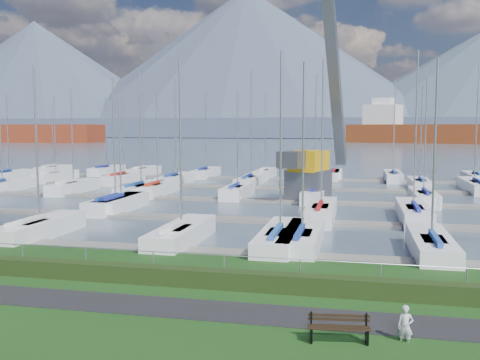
# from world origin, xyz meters

# --- Properties ---
(path) EXTENTS (160.00, 2.00, 0.04)m
(path) POSITION_xyz_m (0.00, -3.00, 0.01)
(path) COLOR black
(path) RESTS_ON grass
(water) EXTENTS (800.00, 540.00, 0.20)m
(water) POSITION_xyz_m (0.00, 260.00, -0.40)
(water) COLOR #455665
(hedge) EXTENTS (80.00, 0.70, 0.70)m
(hedge) POSITION_xyz_m (0.00, -0.40, 0.35)
(hedge) COLOR black
(hedge) RESTS_ON grass
(fence) EXTENTS (80.00, 0.04, 0.04)m
(fence) POSITION_xyz_m (0.00, 0.00, 1.20)
(fence) COLOR #989BA0
(fence) RESTS_ON grass
(foothill) EXTENTS (900.00, 80.00, 12.00)m
(foothill) POSITION_xyz_m (0.00, 330.00, 6.00)
(foothill) COLOR #485069
(foothill) RESTS_ON water
(mountains) EXTENTS (1190.00, 360.00, 115.00)m
(mountains) POSITION_xyz_m (7.35, 404.62, 46.68)
(mountains) COLOR #444E63
(mountains) RESTS_ON water
(docks) EXTENTS (90.00, 41.60, 0.25)m
(docks) POSITION_xyz_m (0.00, 26.00, -0.22)
(docks) COLOR slate
(docks) RESTS_ON water
(bench_right) EXTENTS (1.84, 0.65, 0.85)m
(bench_right) POSITION_xyz_m (6.63, -4.77, 0.42)
(bench_right) COLOR black
(bench_right) RESTS_ON grass
(person) EXTENTS (0.49, 0.37, 1.23)m
(person) POSITION_xyz_m (8.53, -4.32, 0.61)
(person) COLOR silver
(person) RESTS_ON grass
(crane) EXTENTS (5.65, 13.48, 22.35)m
(crane) POSITION_xyz_m (3.33, 28.36, 5.33)
(crane) COLOR #5C5D64
(crane) RESTS_ON water
(cargo_ship_mid) EXTENTS (92.44, 45.52, 21.50)m
(cargo_ship_mid) POSITION_xyz_m (44.04, 213.91, 3.62)
(cargo_ship_mid) COLOR maroon
(cargo_ship_mid) RESTS_ON water
(sailboat_fleet) EXTENTS (74.09, 49.32, 13.23)m
(sailboat_fleet) POSITION_xyz_m (-2.07, 27.75, 5.33)
(sailboat_fleet) COLOR #2051A2
(sailboat_fleet) RESTS_ON water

